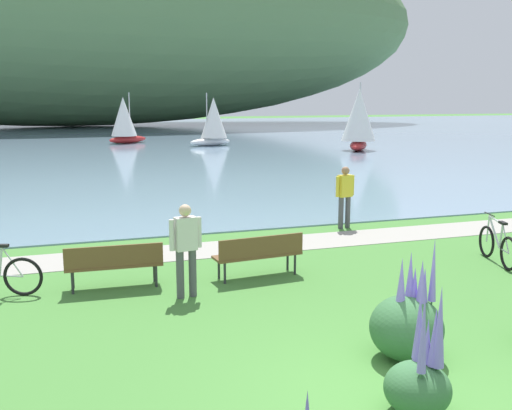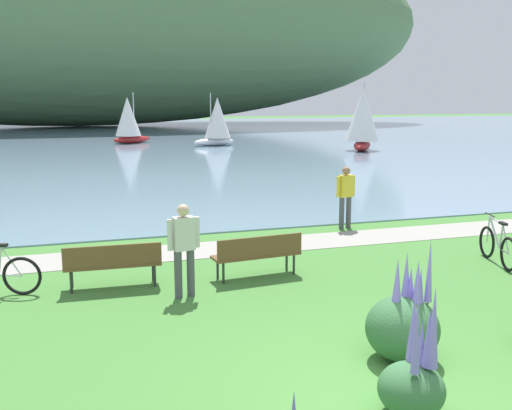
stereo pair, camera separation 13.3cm
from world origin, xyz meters
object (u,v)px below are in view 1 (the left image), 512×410
(person_at_shoreline, at_px, (345,193))
(sailboat_nearest_to_shore, at_px, (359,119))
(park_bench_near_camera, at_px, (259,252))
(park_bench_further_along, at_px, (114,262))
(person_on_the_grass, at_px, (186,245))
(bicycle_leaning_near_bench, at_px, (497,246))
(sailboat_mid_bay, at_px, (124,120))
(sailboat_far_off, at_px, (213,121))

(person_at_shoreline, distance_m, sailboat_nearest_to_shore, 23.88)
(park_bench_near_camera, relative_size, person_at_shoreline, 1.07)
(park_bench_further_along, xyz_separation_m, person_on_the_grass, (1.20, -0.87, 0.46))
(park_bench_near_camera, bearing_deg, sailboat_nearest_to_shore, 58.29)
(bicycle_leaning_near_bench, distance_m, sailboat_mid_bay, 36.61)
(bicycle_leaning_near_bench, xyz_separation_m, sailboat_nearest_to_shore, (9.89, 25.14, 1.75))
(park_bench_further_along, relative_size, person_on_the_grass, 1.06)
(person_at_shoreline, relative_size, sailboat_nearest_to_shore, 0.38)
(park_bench_further_along, relative_size, sailboat_far_off, 0.48)
(park_bench_near_camera, relative_size, sailboat_mid_bay, 0.48)
(sailboat_mid_bay, bearing_deg, sailboat_far_off, -34.57)
(sailboat_mid_bay, bearing_deg, park_bench_further_along, -96.17)
(sailboat_far_off, bearing_deg, person_on_the_grass, -104.96)
(park_bench_near_camera, xyz_separation_m, sailboat_nearest_to_shore, (15.14, 24.51, 1.63))
(sailboat_nearest_to_shore, bearing_deg, person_at_shoreline, -118.71)
(park_bench_further_along, xyz_separation_m, person_at_shoreline, (6.49, 3.41, 0.46))
(sailboat_mid_bay, bearing_deg, person_on_the_grass, -94.16)
(sailboat_far_off, bearing_deg, park_bench_further_along, -107.37)
(person_at_shoreline, height_order, sailboat_far_off, sailboat_far_off)
(park_bench_near_camera, height_order, person_at_shoreline, person_at_shoreline)
(park_bench_further_along, distance_m, sailboat_nearest_to_shore, 30.28)
(person_on_the_grass, xyz_separation_m, sailboat_far_off, (8.63, 32.28, 0.86))
(bicycle_leaning_near_bench, bearing_deg, sailboat_far_off, 86.86)
(park_bench_near_camera, bearing_deg, person_at_shoreline, 44.28)
(park_bench_near_camera, xyz_separation_m, person_on_the_grass, (-1.61, -0.70, 0.46))
(park_bench_further_along, bearing_deg, person_on_the_grass, -36.14)
(person_at_shoreline, xyz_separation_m, person_on_the_grass, (-5.30, -4.29, 0.00))
(sailboat_nearest_to_shore, bearing_deg, park_bench_near_camera, -121.71)
(park_bench_further_along, relative_size, bicycle_leaning_near_bench, 1.05)
(park_bench_further_along, relative_size, sailboat_mid_bay, 0.47)
(bicycle_leaning_near_bench, bearing_deg, park_bench_near_camera, 173.11)
(sailboat_far_off, bearing_deg, park_bench_near_camera, -102.52)
(bicycle_leaning_near_bench, relative_size, sailboat_mid_bay, 0.45)
(person_on_the_grass, bearing_deg, bicycle_leaning_near_bench, 0.52)
(park_bench_further_along, xyz_separation_m, sailboat_mid_bay, (3.84, 35.53, 1.33))
(person_at_shoreline, bearing_deg, park_bench_near_camera, -135.72)
(park_bench_near_camera, xyz_separation_m, park_bench_further_along, (-2.81, 0.18, 0.00))
(sailboat_nearest_to_shore, height_order, sailboat_mid_bay, sailboat_nearest_to_shore)
(park_bench_further_along, bearing_deg, bicycle_leaning_near_bench, -5.75)
(bicycle_leaning_near_bench, distance_m, sailboat_nearest_to_shore, 27.08)
(person_on_the_grass, bearing_deg, person_at_shoreline, 38.99)
(park_bench_further_along, xyz_separation_m, sailboat_nearest_to_shore, (17.95, 24.33, 1.63))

